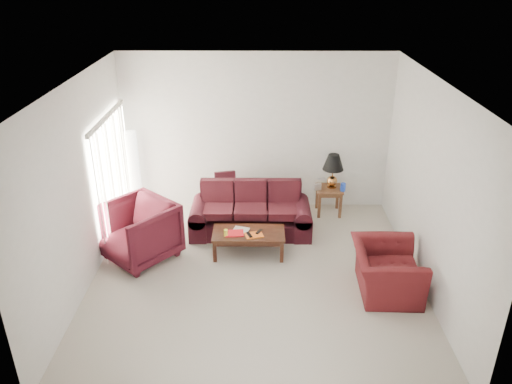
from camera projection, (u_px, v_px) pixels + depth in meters
floor at (256, 277)px, 7.72m from camera, size 5.00×5.00×0.00m
blinds at (114, 179)px, 8.45m from camera, size 0.10×2.00×2.16m
sofa at (251, 211)px, 8.79m from camera, size 2.16×0.99×0.87m
throw_pillow at (225, 182)px, 9.32m from camera, size 0.42×0.27×0.40m
end_table at (329, 200)px, 9.54m from camera, size 0.51×0.51×0.53m
table_lamp at (333, 171)px, 9.33m from camera, size 0.41×0.41×0.66m
clock at (318, 187)px, 9.32m from camera, size 0.14×0.09×0.13m
blue_canister at (343, 187)px, 9.28m from camera, size 0.10×0.10×0.15m
picture_frame at (322, 179)px, 9.59m from camera, size 0.16×0.19×0.06m
floor_lamp at (134, 172)px, 9.38m from camera, size 0.30×0.30×1.63m
armchair_left at (138, 231)px, 8.02m from camera, size 1.49×1.49×0.97m
armchair_right at (386, 271)px, 7.25m from camera, size 0.98×1.12×0.71m
coffee_table at (249, 243)px, 8.24m from camera, size 1.29×0.89×0.41m
magazine_red at (234, 233)px, 8.10m from camera, size 0.31×0.24×0.02m
magazine_white at (241, 230)px, 8.20m from camera, size 0.30×0.25×0.01m
magazine_orange at (254, 235)px, 8.05m from camera, size 0.33×0.28×0.02m
remote_a at (249, 235)px, 8.02m from camera, size 0.11×0.17×0.02m
remote_b at (259, 231)px, 8.11m from camera, size 0.12×0.16×0.02m
yellow_glass at (226, 233)px, 8.01m from camera, size 0.08×0.08×0.11m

